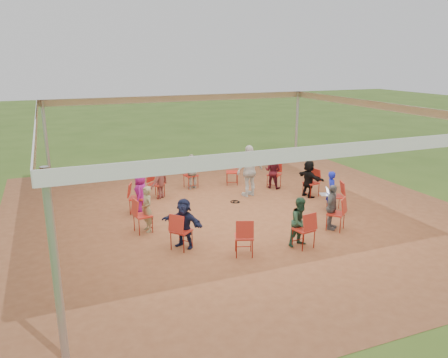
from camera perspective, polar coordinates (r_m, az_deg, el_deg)
name	(u,v)px	position (r m, az deg, el deg)	size (l,w,h in m)	color
ground	(237,212)	(12.88, 1.66, -4.32)	(80.00, 80.00, 0.00)	#3B5B1C
dirt_patch	(237,212)	(12.87, 1.66, -4.30)	(13.00, 13.00, 0.00)	brown
tent	(237,132)	(12.27, 1.74, 6.14)	(10.33, 10.33, 3.00)	#B2B2B7
chair_0	(335,197)	(13.22, 14.33, -2.23)	(0.42, 0.44, 0.90)	red
chair_1	(311,183)	(14.46, 11.32, -0.51)	(0.42, 0.44, 0.90)	red
chair_2	(274,175)	(15.27, 6.57, 0.56)	(0.42, 0.44, 0.90)	red
chair_3	(232,172)	(15.51, 1.06, 0.90)	(0.42, 0.44, 0.90)	red
chair_4	(191,175)	(15.13, -4.36, 0.48)	(0.42, 0.44, 0.90)	red
chair_5	(156,184)	(14.21, -8.83, -0.67)	(0.42, 0.44, 0.90)	red
chair_6	(137,198)	(12.89, -11.31, -2.49)	(0.42, 0.44, 0.90)	red
chair_7	(143,216)	(11.48, -10.56, -4.73)	(0.42, 0.44, 0.90)	red
chair_8	(181,231)	(10.38, -5.59, -6.78)	(0.42, 0.44, 0.90)	red
chair_9	(244,237)	(10.02, 2.63, -7.56)	(0.42, 0.44, 0.90)	red
chair_10	(304,230)	(10.58, 10.38, -6.52)	(0.42, 0.44, 0.90)	red
chair_11	(336,214)	(11.79, 14.39, -4.42)	(0.42, 0.44, 0.90)	red
person_seated_0	(332,191)	(13.14, 13.87, -1.58)	(0.44, 0.29, 1.21)	#151FB8
person_seated_1	(309,179)	(14.34, 11.00, 0.04)	(1.12, 0.42, 1.21)	black
person_seated_2	(273,171)	(15.12, 6.42, 1.04)	(0.59, 0.34, 1.21)	#440F17
person_seated_3	(192,172)	(14.99, -4.16, 0.97)	(0.71, 0.36, 1.21)	#AAA495
person_seated_4	(159,180)	(14.09, -8.47, -0.12)	(0.78, 0.39, 1.21)	brown
person_seated_5	(141,193)	(12.83, -10.82, -1.81)	(0.59, 0.33, 1.21)	#96187D
person_seated_6	(147,209)	(11.47, -10.04, -3.89)	(0.44, 0.29, 1.21)	#93895C
person_seated_7	(184,223)	(10.41, -5.25, -5.75)	(1.12, 0.42, 1.21)	#181E3F
person_seated_8	(301,222)	(10.60, 9.99, -5.53)	(0.59, 0.34, 1.21)	#284F38
person_seated_9	(332,207)	(11.77, 13.88, -3.60)	(0.71, 0.36, 1.21)	slate
standing_person	(250,171)	(14.12, 3.37, 1.07)	(0.99, 0.51, 1.69)	silver
cable_coil	(235,202)	(13.70, 1.50, -2.99)	(0.32, 0.32, 0.03)	black
laptop	(326,192)	(13.10, 13.18, -1.72)	(0.35, 0.39, 0.22)	#B7B7BC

